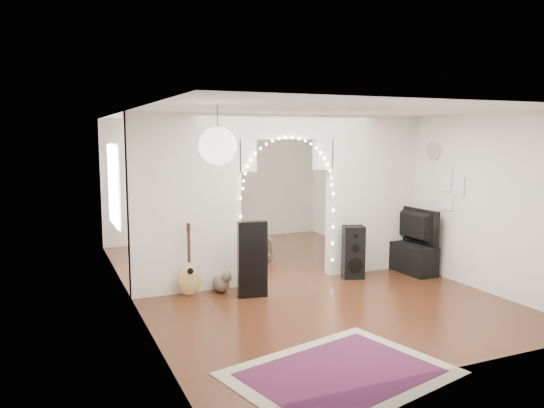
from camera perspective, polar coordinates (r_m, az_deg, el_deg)
name	(u,v)px	position (r m, az deg, el deg)	size (l,w,h in m)	color
floor	(285,279)	(8.85, 1.43, -8.10)	(7.50, 7.50, 0.00)	black
ceiling	(286,114)	(8.53, 1.49, 9.66)	(5.00, 7.50, 0.02)	white
wall_back	(216,180)	(12.07, -6.07, 2.53)	(5.00, 0.02, 2.70)	silver
wall_front	(447,240)	(5.46, 18.33, -3.65)	(5.00, 0.02, 2.70)	silver
wall_left	(128,206)	(7.87, -15.28, -0.25)	(0.02, 7.50, 2.70)	silver
wall_right	(411,192)	(9.90, 14.71, 1.28)	(0.02, 7.50, 2.70)	silver
divider_wall	(286,194)	(8.58, 1.46, 1.12)	(5.00, 0.20, 2.70)	silver
fairy_lights	(289,187)	(8.45, 1.84, 1.87)	(1.64, 0.04, 1.60)	#FFEABF
window	(114,185)	(9.64, -16.68, 1.95)	(0.04, 1.20, 1.40)	white
wall_clock	(434,151)	(9.37, 17.03, 5.47)	(0.31, 0.31, 0.03)	white
picture_frames	(449,189)	(9.11, 18.52, 1.58)	(0.02, 0.50, 0.70)	white
paper_lantern	(218,146)	(5.60, -5.86, 6.23)	(0.40, 0.40, 0.40)	white
ceiling_fan	(242,133)	(10.37, -3.22, 7.59)	(1.10, 1.10, 0.30)	#BD8B3F
area_rug	(341,373)	(5.58, 7.40, -17.58)	(2.09, 1.58, 0.02)	maroon
guitar_case	(252,259)	(7.79, -2.13, -5.97)	(0.43, 0.14, 1.13)	black
acoustic_guitar	(189,269)	(7.97, -8.89, -6.93)	(0.39, 0.27, 0.92)	tan
tabby_cat	(222,282)	(8.15, -5.44, -8.40)	(0.33, 0.55, 0.37)	brown
floor_speaker	(353,252)	(8.94, 8.75, -5.14)	(0.42, 0.39, 0.88)	black
media_console	(410,258)	(9.56, 14.67, -5.62)	(0.40, 1.00, 0.50)	black
tv	(412,226)	(9.45, 14.78, -2.31)	(1.07, 0.14, 0.62)	black
bookcase	(201,211)	(11.78, -7.70, -0.78)	(1.37, 0.35, 1.41)	beige
dining_table	(206,230)	(9.60, -7.08, -2.75)	(1.23, 0.85, 0.76)	olive
flower_vase	(206,220)	(9.57, -7.10, -1.76)	(0.18, 0.18, 0.19)	silver
dining_chair_left	(259,250)	(10.05, -1.44, -4.94)	(0.46, 0.48, 0.43)	brown
dining_chair_right	(229,246)	(10.26, -4.60, -4.54)	(0.53, 0.54, 0.49)	brown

